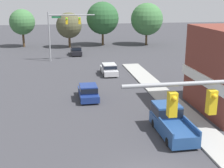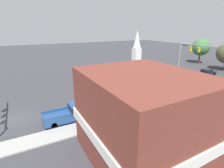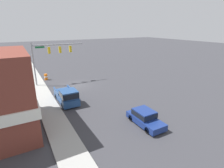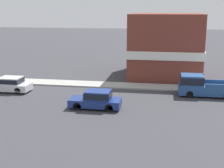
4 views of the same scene
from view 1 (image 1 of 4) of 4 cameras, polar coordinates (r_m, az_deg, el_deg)
name	(u,v)px [view 1 (image 1 of 4)]	position (r m, az deg, el deg)	size (l,w,h in m)	color
far_signal_assembly	(63,26)	(49.51, -8.99, 10.48)	(7.21, 0.49, 7.59)	gray
car_lead	(88,92)	(31.08, -4.36, -1.41)	(1.81, 4.20, 1.50)	black
car_oncoming	(109,69)	(40.70, -0.54, 2.78)	(1.80, 4.30, 1.46)	black
car_distant	(76,50)	(54.80, -6.56, 6.11)	(1.77, 4.37, 1.48)	black
pickup_truck_parked	(170,120)	(23.96, 10.60, -6.56)	(2.02, 5.30, 1.98)	black
backdrop_tree_left_far	(22,22)	(65.07, -16.11, 10.83)	(5.00, 5.00, 7.44)	#4C3823
backdrop_tree_left_mid	(69,25)	(62.47, -7.88, 10.57)	(4.99, 4.99, 6.85)	#4C3823
backdrop_tree_center	(103,18)	(64.67, -1.73, 11.94)	(6.56, 6.56, 8.82)	#4C3823
backdrop_tree_right_mid	(147,19)	(65.60, 6.39, 11.69)	(6.56, 6.56, 8.57)	#4C3823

